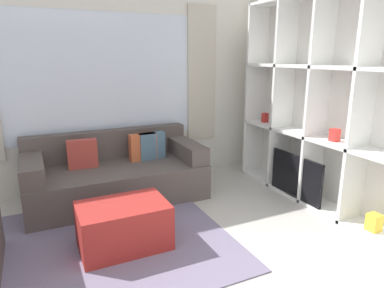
{
  "coord_description": "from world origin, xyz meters",
  "views": [
    {
      "loc": [
        -0.87,
        -1.23,
        1.72
      ],
      "look_at": [
        0.57,
        1.8,
        0.85
      ],
      "focal_mm": 32.0,
      "sensor_mm": 36.0,
      "label": 1
    }
  ],
  "objects": [
    {
      "name": "ottoman",
      "position": [
        -0.22,
        1.59,
        0.21
      ],
      "size": [
        0.79,
        0.53,
        0.43
      ],
      "color": "#A82823",
      "rests_on": "ground_plane"
    },
    {
      "name": "shelving_unit",
      "position": [
        2.13,
        1.66,
        1.15
      ],
      "size": [
        0.35,
        2.4,
        2.4
      ],
      "color": "silver",
      "rests_on": "ground_plane"
    },
    {
      "name": "area_rug",
      "position": [
        -0.66,
        1.72,
        0.01
      ],
      "size": [
        2.86,
        2.05,
        0.01
      ],
      "primitive_type": "cube",
      "color": "slate",
      "rests_on": "ground_plane"
    },
    {
      "name": "wall_right",
      "position": [
        2.3,
        1.63,
        1.35
      ],
      "size": [
        0.07,
        4.46,
        2.7
      ],
      "primitive_type": "cube",
      "color": "silver",
      "rests_on": "ground_plane"
    },
    {
      "name": "couch_main",
      "position": [
        -0.0,
        2.76,
        0.3
      ],
      "size": [
        2.08,
        0.99,
        0.79
      ],
      "color": "#564C47",
      "rests_on": "ground_plane"
    },
    {
      "name": "wall_back",
      "position": [
        0.0,
        3.3,
        1.36
      ],
      "size": [
        5.74,
        0.11,
        2.7
      ],
      "color": "silver",
      "rests_on": "ground_plane"
    }
  ]
}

